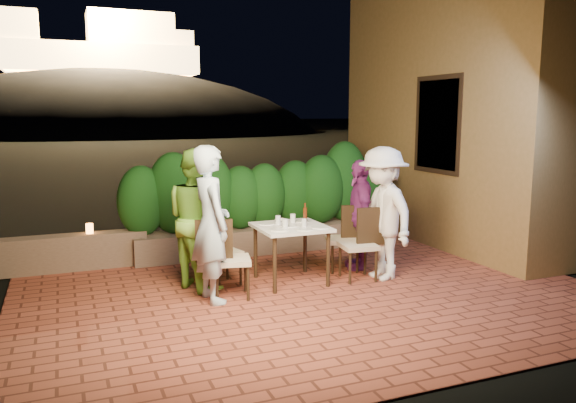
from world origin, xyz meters
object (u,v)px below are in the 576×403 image
dining_table (291,254)px  diner_blue (211,224)px  chair_left_front (231,258)px  diner_purple (360,214)px  chair_left_back (222,251)px  parapet_lamp (90,229)px  chair_right_front (358,244)px  chair_right_back (342,238)px  diner_white (382,213)px  beer_bottle (305,213)px  bowl (281,221)px  diner_green (197,219)px

dining_table → diner_blue: (-1.13, -0.32, 0.54)m
chair_left_front → diner_purple: bearing=28.3°
chair_left_back → parapet_lamp: bearing=121.3°
chair_right_front → chair_right_back: 0.47m
diner_white → beer_bottle: bearing=-113.9°
beer_bottle → bowl: (-0.25, 0.21, -0.12)m
bowl → chair_right_front: bearing=-28.6°
chair_left_front → chair_left_back: (0.03, 0.52, -0.03)m
chair_right_front → diner_purple: bearing=-114.0°
chair_left_front → diner_green: diner_green is taller
chair_left_front → chair_left_back: 0.52m
chair_left_front → chair_right_front: (1.75, 0.08, 0.00)m
dining_table → parapet_lamp: dining_table is taller
chair_right_front → diner_purple: (0.28, 0.48, 0.29)m
bowl → chair_right_front: size_ratio=0.17×
diner_green → diner_white: (2.35, -0.54, -0.00)m
chair_left_front → diner_blue: bearing=-160.6°
dining_table → chair_right_back: size_ratio=0.95×
beer_bottle → diner_blue: bearing=-164.2°
chair_right_front → diner_white: bearing=175.1°
diner_purple → dining_table: bearing=-58.0°
chair_right_front → chair_left_front: bearing=9.1°
chair_right_back → diner_purple: size_ratio=0.59×
chair_right_back → diner_blue: diner_blue is taller
diner_purple → parapet_lamp: size_ratio=11.05×
diner_green → parapet_lamp: size_ratio=12.55×
diner_purple → diner_blue: bearing=-56.6°
diner_blue → diner_green: diner_blue is taller
dining_table → diner_blue: diner_blue is taller
bowl → chair_right_front: 1.06m
diner_purple → parapet_lamp: bearing=-93.0°
parapet_lamp → diner_purple: bearing=-22.0°
chair_right_front → diner_purple: diner_purple is taller
dining_table → chair_right_front: 0.90m
chair_right_front → chair_right_back: size_ratio=1.04×
chair_right_back → diner_white: diner_white is taller
chair_right_back → diner_green: 2.09m
bowl → diner_green: 1.14m
beer_bottle → bowl: bearing=139.8°
chair_left_back → diner_blue: (-0.27, -0.55, 0.47)m
chair_left_back → chair_right_front: (1.72, -0.44, 0.04)m
chair_right_front → diner_green: bearing=-6.6°
bowl → parapet_lamp: size_ratio=1.13×
parapet_lamp → diner_blue: bearing=-58.2°
bowl → diner_green: diner_green is taller
dining_table → bowl: size_ratio=5.52×
chair_left_back → diner_purple: size_ratio=0.57×
dining_table → chair_left_back: size_ratio=0.99×
diner_blue → beer_bottle: bearing=-79.6°
chair_right_front → diner_blue: size_ratio=0.52×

